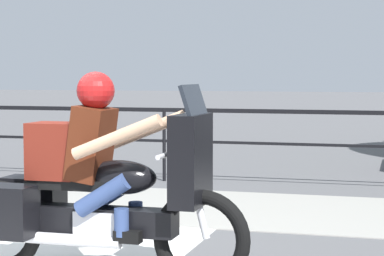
% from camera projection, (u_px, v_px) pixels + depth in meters
% --- Properties ---
extents(sidewalk_band, '(44.00, 2.40, 0.01)m').
position_uv_depth(sidewalk_band, '(115.00, 202.00, 9.21)').
color(sidewalk_band, '#99968E').
rests_on(sidewalk_band, ground).
extents(fence_railing, '(36.00, 0.05, 1.09)m').
position_uv_depth(fence_railing, '(164.00, 123.00, 11.02)').
color(fence_railing, black).
rests_on(fence_railing, ground).
extents(motorcycle, '(2.42, 0.76, 1.61)m').
position_uv_depth(motorcycle, '(93.00, 188.00, 5.72)').
color(motorcycle, black).
rests_on(motorcycle, ground).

